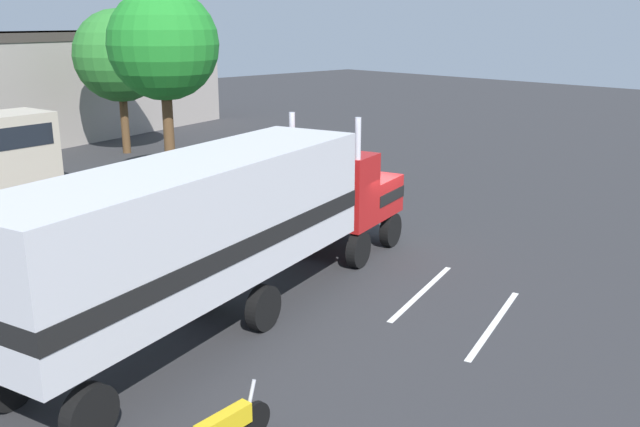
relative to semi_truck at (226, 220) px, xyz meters
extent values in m
plane|color=#2D2D30|center=(6.64, 1.24, -2.52)|extent=(120.00, 120.00, 0.00)
cube|color=silver|center=(4.76, -2.26, -2.52)|extent=(4.24, 1.48, 0.01)
cube|color=silver|center=(4.47, -4.72, -2.52)|extent=(4.23, 1.51, 0.01)
cube|color=#B21919|center=(6.56, 1.94, -0.82)|extent=(2.44, 2.91, 1.20)
cube|color=#B21919|center=(5.02, 1.48, -0.32)|extent=(2.05, 2.79, 2.20)
cube|color=silver|center=(7.46, 2.21, -0.82)|extent=(0.67, 2.04, 1.08)
cube|color=black|center=(6.56, 1.94, -0.76)|extent=(2.45, 2.95, 0.36)
cylinder|color=silver|center=(4.18, 2.38, 0.28)|extent=(0.18, 0.18, 3.40)
cylinder|color=silver|center=(4.81, 0.27, 0.28)|extent=(0.18, 0.18, 3.40)
cube|color=silver|center=(-1.07, -0.32, 0.23)|extent=(10.81, 5.48, 2.80)
cube|color=black|center=(-1.07, -0.32, -0.19)|extent=(10.82, 5.52, 0.44)
cylinder|color=silver|center=(5.06, 2.85, -1.57)|extent=(1.43, 0.98, 0.64)
cylinder|color=black|center=(6.53, 3.08, -1.97)|extent=(1.14, 0.60, 1.10)
cylinder|color=black|center=(7.16, 0.97, -1.97)|extent=(1.14, 0.60, 1.10)
cylinder|color=black|center=(4.33, 2.42, -1.97)|extent=(1.14, 0.60, 1.10)
cylinder|color=black|center=(4.95, 0.31, -1.97)|extent=(1.14, 0.60, 1.10)
cylinder|color=black|center=(-0.42, 1.02, -1.97)|extent=(1.14, 0.60, 1.10)
cylinder|color=black|center=(0.21, -1.09, -1.97)|extent=(1.14, 0.60, 1.10)
cylinder|color=black|center=(-5.45, -0.48, -1.97)|extent=(1.14, 0.60, 1.10)
cylinder|color=black|center=(-4.83, -2.59, -1.97)|extent=(1.14, 0.60, 1.10)
cylinder|color=black|center=(2.62, 3.55, -2.11)|extent=(0.18, 0.18, 0.82)
cylinder|color=black|center=(2.50, 3.46, -2.11)|extent=(0.18, 0.18, 0.82)
cylinder|color=#A5728C|center=(2.56, 3.51, -1.41)|extent=(0.34, 0.34, 0.58)
sphere|color=tan|center=(2.56, 3.51, -1.01)|extent=(0.23, 0.23, 0.23)
cube|color=black|center=(2.44, 3.67, -1.39)|extent=(0.30, 0.28, 0.36)
cylinder|color=black|center=(0.92, 18.00, -2.02)|extent=(1.03, 0.45, 1.00)
cylinder|color=black|center=(1.30, 15.78, -2.02)|extent=(1.03, 0.45, 1.00)
cylinder|color=black|center=(-2.64, -4.40, -2.19)|extent=(0.67, 0.17, 0.66)
cube|color=gold|center=(-3.36, -4.49, -1.91)|extent=(1.12, 0.36, 0.36)
cylinder|color=silver|center=(-2.74, -4.42, -1.74)|extent=(0.29, 0.10, 0.69)
cylinder|color=brown|center=(8.84, 21.83, -0.74)|extent=(0.44, 0.44, 3.58)
sphere|color=#2B772C|center=(8.84, 21.83, 2.77)|extent=(4.92, 4.92, 4.92)
cylinder|color=brown|center=(5.72, 12.00, -0.22)|extent=(0.44, 0.44, 4.62)
sphere|color=#1F8027|center=(5.72, 12.00, 3.66)|extent=(4.49, 4.49, 4.49)
cube|color=#9E938C|center=(9.77, 29.52, 0.72)|extent=(21.60, 11.65, 6.49)
cube|color=#3F3833|center=(9.77, 29.52, 3.71)|extent=(21.73, 11.78, 0.50)
camera|label=1|loc=(-9.05, -12.87, 4.58)|focal=38.25mm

